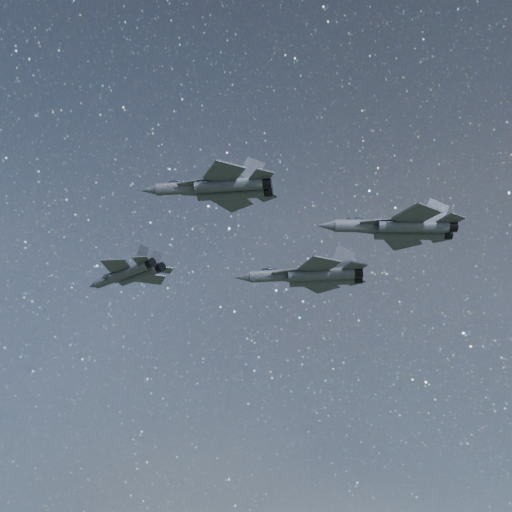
% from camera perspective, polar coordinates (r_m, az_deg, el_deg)
% --- Properties ---
extents(jet_lead, '(16.82, 11.45, 4.23)m').
position_cam_1_polar(jet_lead, '(91.95, -12.00, -1.64)').
color(jet_lead, '#393B47').
extents(jet_left, '(20.11, 13.54, 5.07)m').
position_cam_1_polar(jet_left, '(88.84, 5.22, -1.87)').
color(jet_left, '#393B47').
extents(jet_right, '(16.64, 11.16, 4.21)m').
position_cam_1_polar(jet_right, '(70.89, -3.57, 6.51)').
color(jet_right, '#393B47').
extents(jet_slot, '(19.15, 12.52, 4.94)m').
position_cam_1_polar(jet_slot, '(83.10, 13.49, 2.64)').
color(jet_slot, '#393B47').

